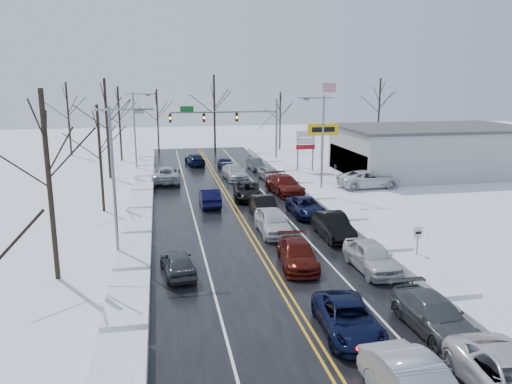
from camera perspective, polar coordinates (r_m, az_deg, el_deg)
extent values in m
plane|color=silver|center=(34.69, -0.76, -4.69)|extent=(160.00, 160.00, 0.00)
cube|color=black|center=(36.57, -1.32, -3.76)|extent=(14.00, 84.00, 0.01)
cube|color=white|center=(36.15, -13.31, -4.32)|extent=(1.94, 72.00, 0.73)
cube|color=white|center=(38.53, 9.91, -3.09)|extent=(1.94, 72.00, 0.73)
cylinder|color=slate|center=(62.57, 2.36, 6.92)|extent=(0.24, 0.24, 8.00)
cylinder|color=slate|center=(61.19, -3.63, 9.12)|extent=(13.00, 0.18, 0.18)
cylinder|color=slate|center=(62.17, 1.28, 8.18)|extent=(2.33, 0.10, 2.33)
cube|color=#0C591E|center=(60.75, -7.91, 9.37)|extent=(1.60, 0.08, 0.70)
cube|color=black|center=(61.45, -2.22, 8.54)|extent=(0.32, 0.25, 1.05)
sphere|color=#3F0705|center=(61.27, -2.20, 8.81)|extent=(0.20, 0.20, 0.20)
sphere|color=orange|center=(61.29, -2.20, 8.53)|extent=(0.22, 0.22, 0.22)
sphere|color=black|center=(61.31, -2.20, 8.25)|extent=(0.20, 0.20, 0.20)
cube|color=black|center=(60.97, -5.98, 8.45)|extent=(0.32, 0.25, 1.05)
sphere|color=#3F0705|center=(60.79, -5.97, 8.72)|extent=(0.20, 0.20, 0.20)
sphere|color=orange|center=(60.81, -5.97, 8.44)|extent=(0.22, 0.22, 0.22)
sphere|color=black|center=(60.83, -5.96, 8.15)|extent=(0.20, 0.20, 0.20)
cube|color=black|center=(60.75, -9.78, 8.32)|extent=(0.32, 0.25, 1.05)
sphere|color=#3F0705|center=(60.57, -9.79, 8.59)|extent=(0.20, 0.20, 0.20)
sphere|color=orange|center=(60.59, -9.77, 8.31)|extent=(0.22, 0.22, 0.22)
sphere|color=black|center=(60.61, -9.76, 8.02)|extent=(0.20, 0.20, 0.20)
cylinder|color=slate|center=(51.80, 7.57, 4.24)|extent=(0.20, 0.20, 5.60)
cube|color=yellow|center=(51.48, 7.65, 7.10)|extent=(3.20, 0.30, 1.20)
cube|color=black|center=(51.32, 7.71, 7.08)|extent=(2.40, 0.04, 0.50)
cylinder|color=slate|center=(57.33, 4.79, 4.32)|extent=(0.16, 0.16, 4.00)
cylinder|color=slate|center=(57.84, 6.51, 4.36)|extent=(0.16, 0.16, 4.00)
cube|color=white|center=(57.29, 5.71, 6.62)|extent=(2.20, 0.22, 0.70)
cube|color=white|center=(57.38, 5.69, 5.82)|extent=(2.20, 0.22, 0.70)
cube|color=#B10D1F|center=(57.47, 5.67, 5.13)|extent=(2.20, 0.22, 0.50)
cylinder|color=slate|center=(29.80, 17.92, -6.10)|extent=(0.08, 0.08, 2.20)
cube|color=white|center=(29.53, 18.04, -4.44)|extent=(0.55, 0.05, 0.70)
cube|color=black|center=(29.49, 18.07, -4.46)|extent=(0.35, 0.02, 0.15)
cylinder|color=silver|center=(66.17, 7.50, 8.01)|extent=(0.14, 0.14, 10.00)
cube|color=#A4A49F|center=(59.25, 19.45, 4.40)|extent=(20.00, 12.00, 5.00)
cube|color=#262628|center=(55.05, 10.39, 3.38)|extent=(0.10, 11.00, 2.80)
cube|color=#3F3F42|center=(58.95, 19.65, 6.95)|extent=(20.40, 12.40, 0.30)
cylinder|color=slate|center=(45.30, 7.62, 5.18)|extent=(0.18, 0.18, 9.00)
cylinder|color=slate|center=(44.69, 6.79, 10.64)|extent=(3.20, 0.12, 0.12)
cube|color=slate|center=(44.46, 5.79, 10.46)|extent=(0.50, 0.25, 0.18)
cylinder|color=slate|center=(29.29, -15.93, 0.62)|extent=(0.18, 0.18, 9.00)
cylinder|color=slate|center=(28.67, -14.85, 9.12)|extent=(3.20, 0.12, 0.12)
cube|color=slate|center=(28.63, -13.22, 8.90)|extent=(0.50, 0.25, 0.18)
cylinder|color=slate|center=(56.93, -13.68, 6.48)|extent=(0.18, 0.18, 9.00)
cylinder|color=slate|center=(56.61, -13.09, 10.85)|extent=(3.20, 0.12, 0.12)
cube|color=slate|center=(56.60, -12.26, 10.73)|extent=(0.50, 0.25, 0.18)
cylinder|color=#2D231C|center=(27.69, -22.52, 0.50)|extent=(0.27, 0.27, 10.00)
cylinder|color=#2D231C|center=(41.29, -17.35, 3.62)|extent=(0.23, 0.23, 8.50)
cylinder|color=#2D231C|center=(55.07, -16.63, 6.89)|extent=(0.28, 0.28, 10.50)
cylinder|color=#2D231C|center=(66.98, -15.31, 7.51)|extent=(0.25, 0.25, 9.50)
cylinder|color=#2D231C|center=(73.77, -20.63, 7.79)|extent=(0.27, 0.27, 10.00)
cylinder|color=#2D231C|center=(73.80, -11.17, 7.98)|extent=(0.24, 0.24, 9.00)
cylinder|color=#2D231C|center=(72.16, -4.77, 8.87)|extent=(0.29, 0.29, 11.00)
cylinder|color=#2D231C|center=(75.46, 2.77, 8.12)|extent=(0.23, 0.23, 8.50)
cylinder|color=#2D231C|center=(81.14, 13.87, 8.80)|extent=(0.28, 0.28, 10.50)
imported|color=black|center=(22.11, 10.41, -15.61)|extent=(2.64, 5.04, 1.35)
imported|color=#490F09|center=(28.89, 4.73, -8.41)|extent=(2.53, 5.08, 1.42)
imported|color=silver|center=(34.60, 1.95, -4.75)|extent=(2.07, 5.05, 1.72)
imported|color=black|center=(38.74, 0.88, -2.81)|extent=(1.71, 4.76, 1.56)
imported|color=black|center=(44.36, -0.97, -0.79)|extent=(2.95, 5.41, 1.44)
imported|color=#B0B3B8|center=(52.96, -2.46, 1.45)|extent=(2.54, 5.41, 1.53)
imported|color=black|center=(58.83, -3.44, 2.59)|extent=(1.87, 4.06, 1.35)
imported|color=#434648|center=(23.20, 19.55, -14.74)|extent=(2.16, 5.07, 1.46)
imported|color=silver|center=(28.92, 12.99, -8.69)|extent=(2.01, 4.82, 1.63)
imported|color=black|center=(34.15, 8.74, -5.13)|extent=(1.81, 5.00, 1.64)
imported|color=black|center=(39.27, 5.71, -2.66)|extent=(2.35, 5.01, 1.39)
imported|color=#4B0D0A|center=(46.37, 3.30, -0.20)|extent=(3.03, 6.08, 1.70)
imported|color=#9FA1A6|center=(52.71, 1.52, 1.40)|extent=(2.09, 4.29, 1.41)
imported|color=#46494C|center=(58.58, -0.07, 2.57)|extent=(1.65, 4.12, 1.33)
imported|color=black|center=(42.21, -5.30, -1.55)|extent=(1.60, 4.55, 1.50)
imported|color=#AFB2B7|center=(52.28, -10.18, 1.11)|extent=(3.02, 6.16, 1.68)
imported|color=black|center=(62.22, -6.98, 3.08)|extent=(2.48, 5.02, 1.40)
imported|color=#3B3D3F|center=(27.89, -8.86, -9.33)|extent=(2.08, 4.19, 1.37)
imported|color=white|center=(50.18, 12.73, 0.50)|extent=(6.17, 2.99, 1.69)
imported|color=silver|center=(54.70, 14.12, 1.44)|extent=(2.73, 5.28, 1.46)
imported|color=black|center=(60.32, 9.46, 2.69)|extent=(2.37, 4.64, 1.51)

